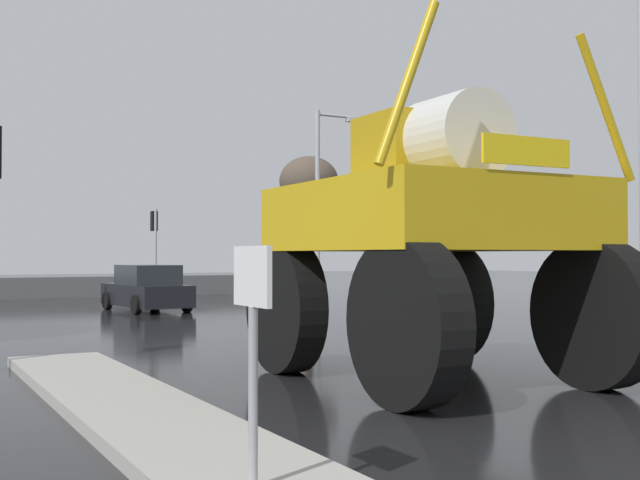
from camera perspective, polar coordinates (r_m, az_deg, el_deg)
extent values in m
plane|color=black|center=(22.58, -12.21, -5.74)|extent=(120.00, 120.00, 0.00)
cube|color=#9E9B93|center=(9.71, -13.67, -11.45)|extent=(1.46, 9.44, 0.15)
cylinder|color=#99999E|center=(5.84, -4.83, -11.17)|extent=(0.07, 0.07, 1.30)
cube|color=white|center=(5.77, -4.90, -2.60)|extent=(0.04, 0.60, 0.44)
cube|color=black|center=(5.78, -4.67, -2.60)|extent=(0.01, 0.36, 0.08)
cylinder|color=black|center=(12.42, -2.54, -4.83)|extent=(0.50, 2.05, 2.04)
cylinder|color=black|center=(14.00, 9.00, -4.40)|extent=(0.50, 2.05, 2.04)
cylinder|color=black|center=(9.47, 6.19, -5.97)|extent=(0.50, 2.05, 2.04)
cylinder|color=black|center=(11.47, 19.14, -5.07)|extent=(0.50, 2.05, 2.04)
cube|color=gold|center=(11.72, 7.85, 1.60)|extent=(3.65, 4.14, 0.97)
cube|color=#A98611|center=(12.15, 6.67, 6.31)|extent=(1.46, 1.31, 1.06)
cylinder|color=silver|center=(11.35, 9.58, 7.25)|extent=(1.24, 1.25, 1.22)
cylinder|color=gold|center=(9.50, 6.29, 11.23)|extent=(0.90, 0.13, 2.02)
cylinder|color=gold|center=(11.57, 19.83, 8.87)|extent=(1.06, 0.14, 1.96)
cube|color=yellow|center=(10.18, 14.65, 6.20)|extent=(1.39, 0.06, 0.36)
cube|color=black|center=(26.88, -12.38, -3.87)|extent=(2.06, 4.24, 0.70)
cube|color=#23282D|center=(26.71, -12.26, -2.45)|extent=(1.74, 2.23, 0.64)
cylinder|color=black|center=(27.86, -15.03, -4.23)|extent=(0.23, 0.61, 0.60)
cylinder|color=black|center=(28.45, -11.78, -4.18)|extent=(0.23, 0.61, 0.60)
cylinder|color=black|center=(25.33, -13.06, -4.55)|extent=(0.23, 0.61, 0.60)
cylinder|color=black|center=(25.97, -9.54, -4.48)|extent=(0.23, 0.61, 0.60)
cylinder|color=#A8AAAF|center=(16.58, 6.81, -0.84)|extent=(0.11, 0.11, 3.81)
cube|color=black|center=(16.82, 6.37, 3.87)|extent=(0.24, 0.32, 0.84)
sphere|color=red|center=(17.00, 6.00, 4.73)|extent=(0.17, 0.17, 0.17)
sphere|color=#3C2403|center=(16.97, 6.01, 3.82)|extent=(0.17, 0.17, 0.17)
sphere|color=black|center=(16.95, 6.01, 2.91)|extent=(0.17, 0.17, 0.17)
cylinder|color=#A8AAAF|center=(34.13, -11.74, -0.97)|extent=(0.11, 0.11, 3.81)
cube|color=black|center=(34.37, -11.83, 1.34)|extent=(0.24, 0.32, 0.84)
sphere|color=red|center=(34.56, -11.92, 1.77)|extent=(0.17, 0.17, 0.17)
sphere|color=#3C2403|center=(34.55, -11.92, 1.33)|extent=(0.17, 0.17, 0.17)
sphere|color=black|center=(34.54, -11.93, 0.88)|extent=(0.17, 0.17, 0.17)
cylinder|color=#A8AAAF|center=(30.39, -0.18, 2.42)|extent=(0.18, 0.18, 7.41)
cylinder|color=#A8AAAF|center=(31.18, 1.09, 8.91)|extent=(1.55, 0.10, 0.10)
cube|color=silver|center=(31.55, 2.33, 8.61)|extent=(0.50, 0.24, 0.16)
cylinder|color=#473828|center=(32.49, -0.80, -0.80)|extent=(0.32, 0.32, 4.02)
ellipsoid|color=brown|center=(32.64, -0.80, 4.23)|extent=(2.44, 2.44, 2.07)
cube|color=#59595B|center=(35.96, -18.41, -3.27)|extent=(25.12, 0.24, 0.90)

